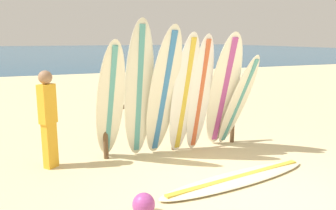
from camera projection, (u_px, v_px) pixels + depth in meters
ground_plane at (268, 209)px, 4.40m from camera, size 120.00×120.00×0.00m
ocean_water at (46, 51)px, 57.14m from camera, size 120.00×80.00×0.01m
surfboard_rack at (174, 115)px, 6.60m from camera, size 2.79×0.09×1.09m
surfboard_leaning_far_left at (110, 103)px, 5.80m from camera, size 0.49×1.05×2.17m
surfboard_leaning_left at (139, 91)px, 5.94m from camera, size 0.56×0.73×2.51m
surfboard_leaning_center_left at (163, 94)px, 6.00m from camera, size 0.67×0.97×2.41m
surfboard_leaning_center at (184, 95)px, 6.20m from camera, size 0.64×0.71×2.29m
surfboard_leaning_center_right at (200, 95)px, 6.35m from camera, size 0.54×0.63×2.26m
surfboard_leaning_right at (223, 93)px, 6.49m from camera, size 0.72×1.11×2.30m
surfboard_leaning_far_right at (238, 102)px, 6.63m from camera, size 0.64×1.03×1.90m
surfboard_lying_on_sand at (238, 179)px, 5.26m from camera, size 2.87×0.96×0.08m
beachgoer_standing at (48, 115)px, 5.64m from camera, size 0.31×0.30×1.66m
small_boat_offshore at (173, 59)px, 30.94m from camera, size 1.46×2.22×0.71m
beach_ball at (144, 204)px, 4.22m from camera, size 0.29×0.29×0.29m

